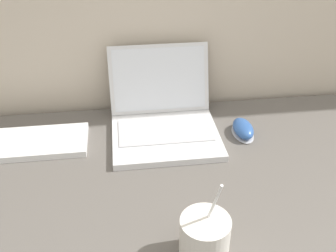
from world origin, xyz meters
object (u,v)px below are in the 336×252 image
at_px(external_keyboard, 22,144).
at_px(drink_cup, 205,238).
at_px(laptop, 164,117).
at_px(computer_mouse, 243,129).

bearing_deg(external_keyboard, drink_cup, -45.36).
height_order(laptop, external_keyboard, laptop).
bearing_deg(computer_mouse, laptop, 167.05).
relative_size(laptop, external_keyboard, 0.90).
distance_m(drink_cup, computer_mouse, 0.49).
height_order(laptop, computer_mouse, laptop).
bearing_deg(external_keyboard, computer_mouse, -1.76).
height_order(computer_mouse, external_keyboard, computer_mouse).
relative_size(computer_mouse, external_keyboard, 0.30).
bearing_deg(laptop, drink_cup, -87.04).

